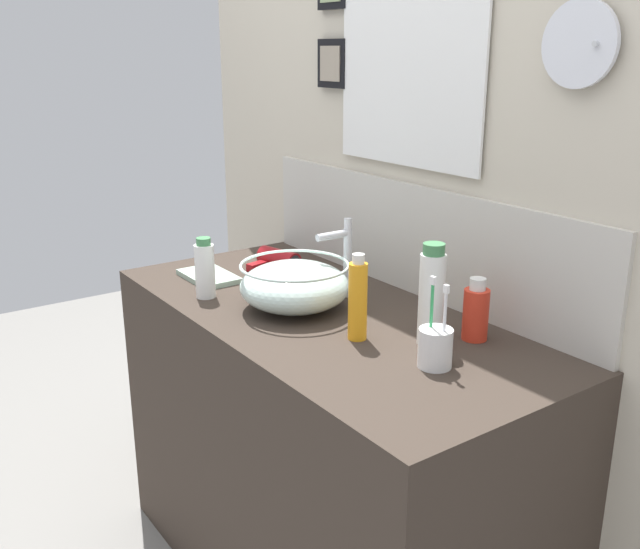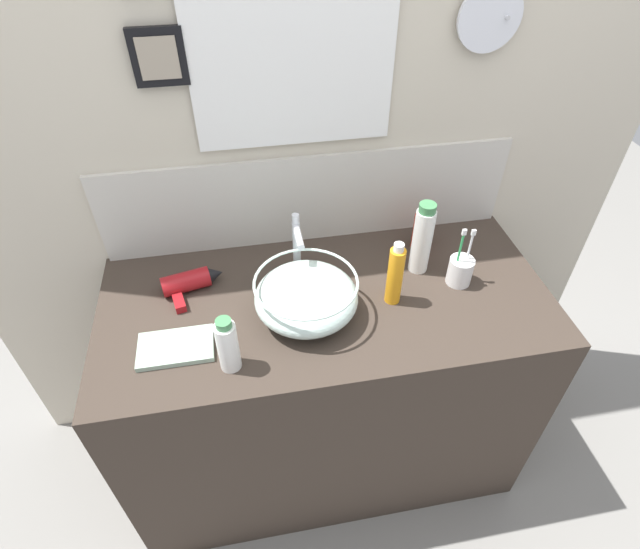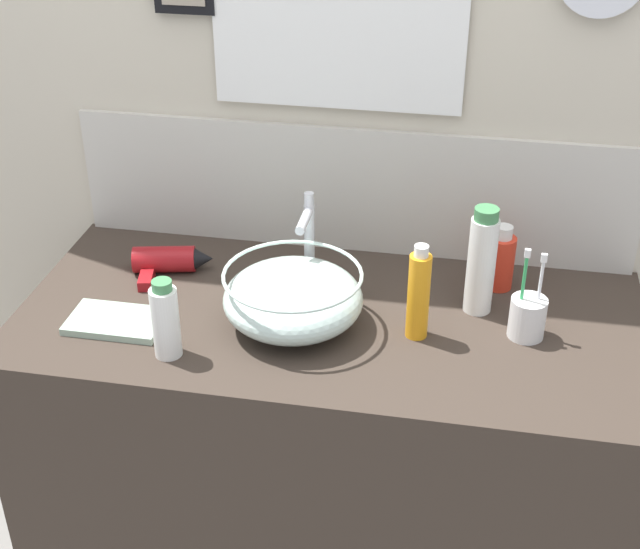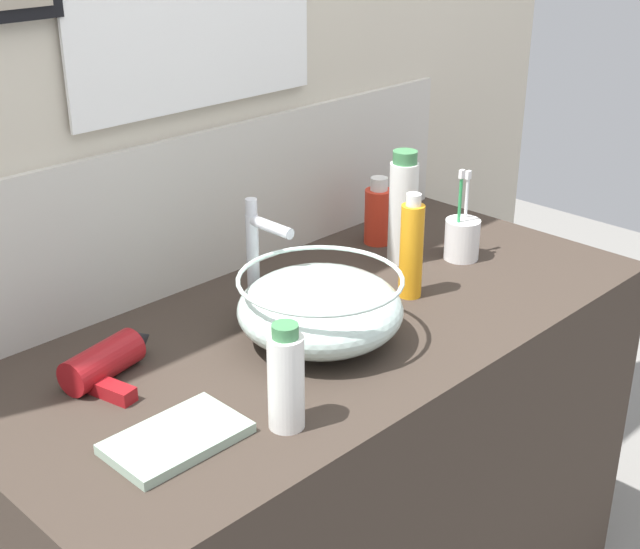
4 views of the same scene
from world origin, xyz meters
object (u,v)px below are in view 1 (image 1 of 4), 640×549
object	(u,v)px
glass_bowl_sink	(295,285)
soap_dispenser	(432,296)
hair_drier	(281,260)
shampoo_bottle	(358,300)
spray_bottle	(476,312)
toothbrush_cup	(437,346)
lotion_bottle	(205,269)
faucet	(344,253)
hand_towel	(209,276)

from	to	relation	value
glass_bowl_sink	soap_dispenser	xyz separation A→B (m)	(0.38, 0.13, 0.05)
hair_drier	shampoo_bottle	distance (m)	0.61
spray_bottle	toothbrush_cup	bearing A→B (deg)	-72.35
hair_drier	soap_dispenser	xyz separation A→B (m)	(0.71, -0.03, 0.09)
toothbrush_cup	spray_bottle	xyz separation A→B (m)	(-0.06, 0.18, 0.02)
hair_drier	toothbrush_cup	distance (m)	0.82
glass_bowl_sink	hair_drier	xyz separation A→B (m)	(-0.33, 0.16, -0.04)
hair_drier	lotion_bottle	distance (m)	0.34
lotion_bottle	soap_dispenser	xyz separation A→B (m)	(0.60, 0.28, 0.04)
hair_drier	spray_bottle	size ratio (longest dim) A/B	1.26
glass_bowl_sink	lotion_bottle	size ratio (longest dim) A/B	1.71
faucet	hair_drier	size ratio (longest dim) A/B	1.17
hair_drier	soap_dispenser	distance (m)	0.71
hair_drier	shampoo_bottle	xyz separation A→B (m)	(0.59, -0.15, 0.07)
soap_dispenser	spray_bottle	world-z (taller)	soap_dispenser
toothbrush_cup	shampoo_bottle	xyz separation A→B (m)	(-0.22, -0.04, 0.05)
faucet	hand_towel	xyz separation A→B (m)	(-0.37, -0.23, -0.12)
faucet	shampoo_bottle	distance (m)	0.30
faucet	hand_towel	world-z (taller)	faucet
hair_drier	hand_towel	bearing A→B (deg)	-99.74
spray_bottle	hand_towel	size ratio (longest dim) A/B	0.76
lotion_bottle	hand_towel	distance (m)	0.18
shampoo_bottle	spray_bottle	xyz separation A→B (m)	(0.16, 0.23, -0.03)
spray_bottle	shampoo_bottle	bearing A→B (deg)	-125.74
hand_towel	shampoo_bottle	bearing A→B (deg)	7.04
hair_drier	spray_bottle	world-z (taller)	spray_bottle
toothbrush_cup	glass_bowl_sink	bearing A→B (deg)	-173.83
soap_dispenser	faucet	bearing A→B (deg)	175.16
faucet	hand_towel	bearing A→B (deg)	-147.74
faucet	toothbrush_cup	size ratio (longest dim) A/B	1.11
spray_bottle	soap_dispenser	bearing A→B (deg)	-112.50
hair_drier	shampoo_bottle	bearing A→B (deg)	-14.75
glass_bowl_sink	lotion_bottle	world-z (taller)	lotion_bottle
shampoo_bottle	toothbrush_cup	bearing A→B (deg)	11.15
shampoo_bottle	lotion_bottle	bearing A→B (deg)	-161.76
spray_bottle	hand_towel	bearing A→B (deg)	-158.87
soap_dispenser	spray_bottle	bearing A→B (deg)	67.50
hair_drier	spray_bottle	distance (m)	0.76
glass_bowl_sink	hand_towel	xyz separation A→B (m)	(-0.37, -0.07, -0.06)
faucet	soap_dispenser	distance (m)	0.38
faucet	lotion_bottle	distance (m)	0.39
lotion_bottle	spray_bottle	bearing A→B (deg)	30.90
lotion_bottle	soap_dispenser	size ratio (longest dim) A/B	0.70
hair_drier	lotion_bottle	xyz separation A→B (m)	(0.10, -0.31, 0.05)
hand_towel	soap_dispenser	bearing A→B (deg)	15.00
hair_drier	spray_bottle	bearing A→B (deg)	5.61
toothbrush_cup	hand_towel	distance (m)	0.86
faucet	glass_bowl_sink	bearing A→B (deg)	-90.00
faucet	hair_drier	bearing A→B (deg)	-179.93
glass_bowl_sink	soap_dispenser	size ratio (longest dim) A/B	1.20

